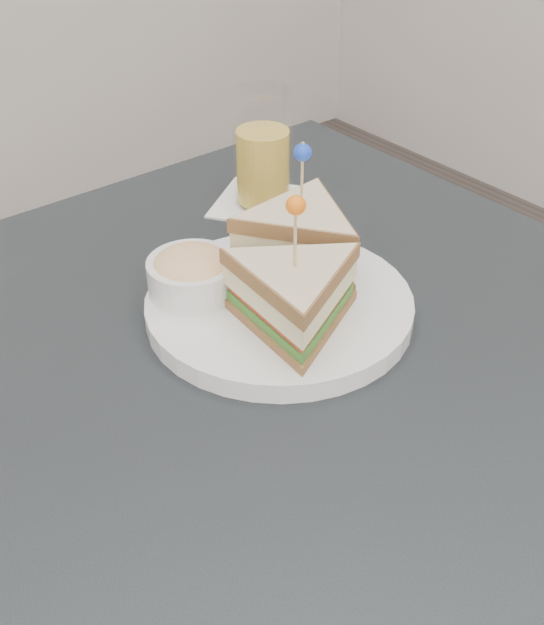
# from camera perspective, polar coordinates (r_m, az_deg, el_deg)

# --- Properties ---
(table) EXTENTS (0.80, 0.80, 0.75)m
(table) POSITION_cam_1_polar(r_m,az_deg,el_deg) (0.73, -0.12, -8.77)
(table) COLOR black
(table) RESTS_ON ground
(plate_meal) EXTENTS (0.29, 0.27, 0.15)m
(plate_meal) POSITION_cam_1_polar(r_m,az_deg,el_deg) (0.72, 0.81, 2.76)
(plate_meal) COLOR white
(plate_meal) RESTS_ON table
(drink_set) EXTENTS (0.15, 0.15, 0.14)m
(drink_set) POSITION_cam_1_polar(r_m,az_deg,el_deg) (0.90, -0.68, 11.33)
(drink_set) COLOR white
(drink_set) RESTS_ON table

